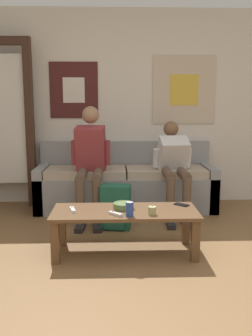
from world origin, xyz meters
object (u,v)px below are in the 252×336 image
Objects in this scene: coffee_table at (125,217)px; pillar_candle at (152,211)px; ceramic_bowl at (123,205)px; game_controller_near_left at (115,214)px; backpack at (116,208)px; person_seated_adult at (90,158)px; game_controller_near_right at (73,210)px; cell_phone at (181,205)px; couch at (126,185)px; person_seated_teen at (174,164)px; drink_can_blue at (130,209)px.

coffee_table is 15.74× the size of pillar_candle.
ceramic_bowl is 1.50× the size of game_controller_near_left.
backpack is 2.49× the size of ceramic_bowl.
backpack reaches higher than coffee_table.
pillar_candle is (0.23, -0.14, 0.10)m from coffee_table.
person_seated_adult reaches higher than coffee_table.
game_controller_near_left is at bearing -110.50° from ceramic_bowl.
game_controller_near_left is (-0.01, -0.82, 0.18)m from backpack.
backpack is 0.89m from pillar_candle.
game_controller_near_right is (-0.70, 0.13, -0.02)m from pillar_candle.
couch is at bearing 109.84° from cell_phone.
person_seated_adult reaches higher than person_seated_teen.
drink_can_blue is (0.11, -0.85, 0.23)m from backpack.
ceramic_bowl is 0.23m from drink_can_blue.
pillar_candle is at bearing -69.17° from backpack.
drink_can_blue is at bearing -168.96° from pillar_candle.
drink_can_blue is at bearing -72.32° from person_seated_adult.
drink_can_blue reaches higher than backpack.
person_seated_adult is (-0.37, 1.10, 0.38)m from coffee_table.
couch is 1.48m from coffee_table.
person_seated_teen is 7.76× the size of cell_phone.
coffee_table is at bearing -77.51° from ceramic_bowl.
ceramic_bowl is at bearing -70.95° from person_seated_adult.
couch reaches higher than coffee_table.
drink_can_blue is 0.60m from cell_phone.
ceramic_bowl is (-0.07, -1.43, 0.13)m from couch.
person_seated_adult is at bearing 133.83° from cell_phone.
drink_can_blue is at bearing -113.99° from person_seated_teen.
person_seated_adult reaches higher than game_controller_near_right.
game_controller_near_left is at bearing -154.38° from cell_phone.
person_seated_adult is at bearing 115.99° from pillar_candle.
cell_phone is at bearing 25.62° from game_controller_near_left.
pillar_candle is at bearing -136.70° from cell_phone.
ceramic_bowl is at bearing -120.14° from person_seated_teen.
ceramic_bowl reaches higher than cell_phone.
person_seated_teen is at bearing 85.32° from cell_phone.
ceramic_bowl is at bearing 102.49° from coffee_table.
person_seated_teen is 1.01m from cell_phone.
backpack reaches higher than ceramic_bowl.
cell_phone is at bearing -40.42° from backpack.
person_seated_teen is at bearing 66.01° from drink_can_blue.
couch is 1.72× the size of person_seated_adult.
backpack is (-0.70, -0.46, -0.40)m from person_seated_teen.
person_seated_teen is 13.56× the size of pillar_candle.
coffee_table is 1.16× the size of person_seated_teen.
cell_phone reaches higher than coffee_table.
couch is 1.58m from game_controller_near_right.
drink_can_blue is at bearing -79.18° from coffee_table.
person_seated_adult is 1.40m from pillar_candle.
drink_can_blue reaches higher than ceramic_bowl.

